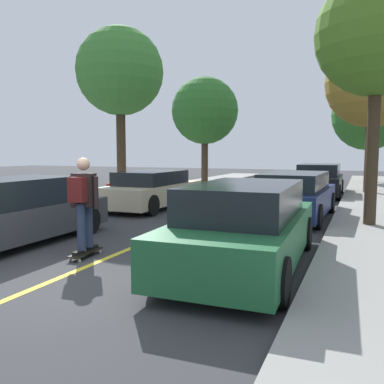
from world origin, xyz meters
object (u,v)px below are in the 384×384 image
object	(u,v)px
parked_car_right_nearest	(246,226)
street_tree_right_nearest	(378,35)
street_tree_left_nearest	(120,72)
street_tree_right_near	(371,82)
parked_car_left_nearest	(12,213)
skateboard	(86,252)
parked_car_right_far	(319,180)
street_tree_right_far	(369,114)
parked_car_right_near	(296,195)
street_tree_left_near	(205,111)
parked_car_left_near	(152,190)
skateboarder	(83,199)
fire_hydrant	(109,193)

from	to	relation	value
parked_car_right_nearest	street_tree_right_nearest	bearing A→B (deg)	65.67
street_tree_left_nearest	street_tree_right_near	size ratio (longest dim) A/B	0.95
parked_car_left_nearest	skateboard	bearing A→B (deg)	-7.32
street_tree_right_near	street_tree_left_nearest	bearing A→B (deg)	-144.63
parked_car_right_far	street_tree_right_near	distance (m)	4.81
street_tree_right_far	street_tree_left_nearest	bearing A→B (deg)	-123.35
parked_car_right_nearest	street_tree_right_near	size ratio (longest dim) A/B	0.69
parked_car_right_near	parked_car_right_far	distance (m)	6.64
street_tree_left_near	street_tree_right_nearest	bearing A→B (deg)	-52.42
street_tree_left_nearest	parked_car_left_nearest	bearing A→B (deg)	-74.69
parked_car_left_nearest	parked_car_right_far	distance (m)	13.25
parked_car_left_near	parked_car_right_nearest	size ratio (longest dim) A/B	0.99
parked_car_right_far	skateboarder	size ratio (longest dim) A/B	2.67
street_tree_right_near	skateboarder	xyz separation A→B (m)	(-4.81, -13.70, -3.86)
parked_car_left_nearest	street_tree_right_near	world-z (taller)	street_tree_right_near
skateboard	parked_car_right_far	bearing A→B (deg)	77.22
parked_car_right_nearest	street_tree_right_near	distance (m)	13.94
parked_car_left_nearest	parked_car_right_far	bearing A→B (deg)	68.33
street_tree_left_near	street_tree_right_nearest	size ratio (longest dim) A/B	1.02
parked_car_right_near	skateboarder	distance (m)	6.63
parked_car_right_near	parked_car_right_far	size ratio (longest dim) A/B	1.00
street_tree_left_near	street_tree_right_far	size ratio (longest dim) A/B	0.99
parked_car_right_nearest	street_tree_left_near	bearing A→B (deg)	113.47
parked_car_right_near	fire_hydrant	world-z (taller)	parked_car_right_near
parked_car_right_far	skateboarder	bearing A→B (deg)	-102.73
street_tree_right_nearest	skateboarder	distance (m)	7.75
street_tree_left_nearest	skateboarder	world-z (taller)	street_tree_left_nearest
street_tree_left_near	street_tree_right_far	distance (m)	9.89
street_tree_right_nearest	fire_hydrant	bearing A→B (deg)	173.15
parked_car_left_nearest	skateboarder	distance (m)	2.11
parked_car_left_near	street_tree_right_far	bearing A→B (deg)	64.75
parked_car_left_nearest	parked_car_left_near	bearing A→B (deg)	90.00
parked_car_right_nearest	parked_car_right_far	size ratio (longest dim) A/B	1.02
parked_car_right_nearest	street_tree_left_nearest	xyz separation A→B (m)	(-6.85, 6.87, 4.23)
parked_car_left_near	street_tree_left_nearest	distance (m)	4.85
street_tree_right_near	skateboard	bearing A→B (deg)	-109.39
parked_car_left_nearest	parked_car_right_near	world-z (taller)	parked_car_left_nearest
parked_car_left_near	parked_car_right_near	size ratio (longest dim) A/B	1.01
street_tree_left_nearest	skateboarder	bearing A→B (deg)	-61.76
street_tree_left_near	street_tree_right_near	distance (m)	9.22
parked_car_right_nearest	street_tree_right_far	world-z (taller)	street_tree_right_far
parked_car_left_near	skateboarder	bearing A→B (deg)	-72.07
parked_car_left_nearest	street_tree_right_far	size ratio (longest dim) A/B	0.71
street_tree_left_nearest	parked_car_left_near	bearing A→B (deg)	-30.08
parked_car_right_nearest	street_tree_right_near	xyz separation A→B (m)	(1.96, 13.13, 4.25)
parked_car_right_near	street_tree_left_nearest	distance (m)	8.20
parked_car_left_nearest	street_tree_right_nearest	size ratio (longest dim) A/B	0.73
street_tree_right_nearest	skateboard	xyz separation A→B (m)	(-4.81, -4.88, -4.58)
fire_hydrant	street_tree_right_near	bearing A→B (deg)	43.01
parked_car_right_near	skateboard	distance (m)	6.61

